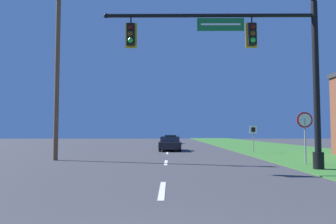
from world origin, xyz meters
The scene contains 8 objects.
grass_verge_right centered at (10.50, 30.00, 0.02)m, with size 10.00×110.00×0.04m.
road_center_line centered at (0.00, 22.00, 0.01)m, with size 0.16×34.80×0.01m.
signal_mast centered at (4.13, 10.81, 4.50)m, with size 9.27×0.47×7.42m.
car_ahead centered at (0.20, 25.23, 0.60)m, with size 1.84×4.37×1.19m.
far_car centered at (0.25, 43.09, 0.60)m, with size 1.82×4.52×1.19m.
stop_sign centered at (6.71, 12.85, 1.86)m, with size 0.76×0.07×2.50m.
route_sign_post centered at (6.50, 21.83, 1.53)m, with size 0.55×0.06×2.03m.
utility_pole_near centered at (-6.23, 15.49, 5.46)m, with size 1.80×0.26×10.59m.
Camera 1 is at (0.21, -2.95, 1.56)m, focal length 35.00 mm.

